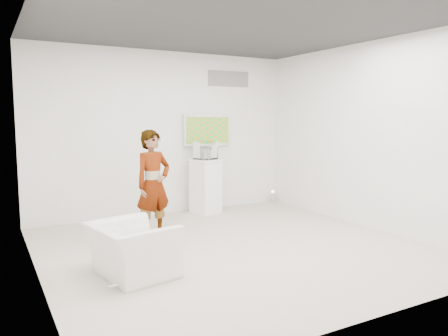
# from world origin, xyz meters

# --- Properties ---
(room) EXTENTS (5.01, 5.01, 3.00)m
(room) POSITION_xyz_m (0.00, 0.00, 1.50)
(room) COLOR #B5ADA6
(room) RESTS_ON ground
(tv) EXTENTS (1.00, 0.08, 0.60)m
(tv) POSITION_xyz_m (0.85, 2.45, 1.55)
(tv) COLOR silver
(tv) RESTS_ON room
(logo_decal) EXTENTS (0.90, 0.02, 0.30)m
(logo_decal) POSITION_xyz_m (1.35, 2.49, 2.55)
(logo_decal) COLOR slate
(logo_decal) RESTS_ON room
(person) EXTENTS (0.68, 0.54, 1.62)m
(person) POSITION_xyz_m (-0.80, 0.95, 0.81)
(person) COLOR silver
(person) RESTS_ON room
(armchair) EXTENTS (0.97, 1.06, 0.61)m
(armchair) POSITION_xyz_m (-1.55, -0.41, 0.30)
(armchair) COLOR silver
(armchair) RESTS_ON room
(pedestal) EXTENTS (0.61, 0.61, 1.02)m
(pedestal) POSITION_xyz_m (0.66, 2.14, 0.51)
(pedestal) COLOR white
(pedestal) RESTS_ON room
(floor_uplight) EXTENTS (0.20, 0.20, 0.25)m
(floor_uplight) POSITION_xyz_m (2.35, 2.35, 0.12)
(floor_uplight) COLOR silver
(floor_uplight) RESTS_ON room
(vitrine) EXTENTS (0.43, 0.43, 0.33)m
(vitrine) POSITION_xyz_m (0.66, 2.14, 1.18)
(vitrine) COLOR white
(vitrine) RESTS_ON pedestal
(console) EXTENTS (0.06, 0.15, 0.21)m
(console) POSITION_xyz_m (0.66, 2.14, 1.12)
(console) COLOR white
(console) RESTS_ON pedestal
(wii_remote) EXTENTS (0.06, 0.14, 0.04)m
(wii_remote) POSITION_xyz_m (-0.61, 1.16, 1.45)
(wii_remote) COLOR white
(wii_remote) RESTS_ON person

